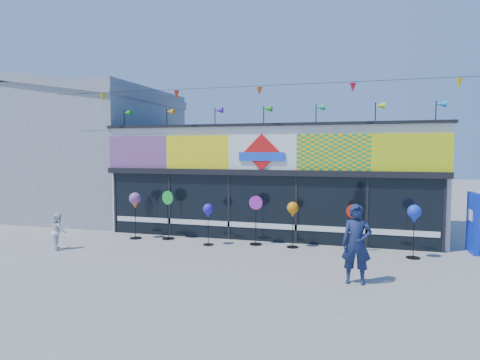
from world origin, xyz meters
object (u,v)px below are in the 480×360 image
at_px(blue_sign, 473,223).
at_px(spinner_0, 135,202).
at_px(spinner_5, 353,227).
at_px(spinner_1, 168,214).
at_px(spinner_2, 208,212).
at_px(adult_man, 357,244).
at_px(spinner_4, 293,211).
at_px(spinner_3, 256,219).
at_px(spinner_6, 414,215).
at_px(child, 59,231).

xyz_separation_m(blue_sign, spinner_0, (-11.09, -1.04, 0.39)).
xyz_separation_m(blue_sign, spinner_5, (-3.55, -0.93, -0.15)).
bearing_deg(spinner_1, spinner_0, -167.33).
distance_m(blue_sign, spinner_2, 8.31).
bearing_deg(spinner_2, adult_man, -30.82).
bearing_deg(blue_sign, spinner_4, -173.81).
height_order(spinner_3, spinner_6, spinner_3).
bearing_deg(spinner_2, spinner_3, 18.20).
distance_m(spinner_1, spinner_4, 4.50).
bearing_deg(spinner_6, spinner_0, 178.83).
distance_m(spinner_0, spinner_5, 7.56).
distance_m(spinner_1, spinner_3, 3.24).
height_order(spinner_0, spinner_6, spinner_0).
relative_size(spinner_6, adult_man, 0.83).
bearing_deg(child, spinner_6, -124.23).
relative_size(spinner_0, spinner_6, 1.05).
bearing_deg(child, spinner_0, -79.68).
height_order(spinner_4, child, spinner_4).
bearing_deg(spinner_6, spinner_2, -179.50).
height_order(spinner_3, spinner_4, spinner_3).
bearing_deg(spinner_4, child, -161.88).
height_order(spinner_2, spinner_3, spinner_3).
height_order(spinner_2, spinner_5, spinner_5).
distance_m(spinner_1, spinner_2, 1.80).
height_order(adult_man, child, adult_man).
bearing_deg(adult_man, spinner_6, 60.86).
bearing_deg(spinner_4, spinner_0, -178.08).
bearing_deg(spinner_1, spinner_5, -1.35).
distance_m(spinner_5, spinner_6, 1.83).
bearing_deg(child, adult_man, -140.61).
xyz_separation_m(spinner_6, adult_man, (-1.56, -2.95, -0.32)).
bearing_deg(spinner_5, adult_man, -86.85).
bearing_deg(spinner_6, spinner_3, 174.83).
xyz_separation_m(spinner_4, spinner_6, (3.63, -0.38, 0.07)).
height_order(spinner_6, child, spinner_6).
bearing_deg(child, spinner_2, -111.06).
xyz_separation_m(spinner_1, spinner_2, (1.72, -0.51, 0.20)).
bearing_deg(blue_sign, spinner_1, -178.18).
xyz_separation_m(spinner_1, spinner_4, (4.49, -0.07, 0.29)).
bearing_deg(spinner_2, spinner_4, 8.92).
height_order(blue_sign, spinner_4, blue_sign).
xyz_separation_m(spinner_2, adult_man, (4.84, -2.89, -0.17)).
distance_m(spinner_0, adult_man, 8.34).
bearing_deg(spinner_3, spinner_4, -2.91).
bearing_deg(child, blue_sign, -120.34).
bearing_deg(spinner_5, spinner_1, 178.65).
bearing_deg(spinner_2, spinner_1, 163.63).
distance_m(spinner_4, child, 7.56).
bearing_deg(blue_sign, spinner_0, -177.31).
bearing_deg(spinner_0, spinner_4, 1.92).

